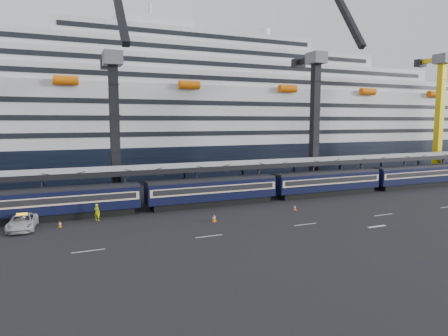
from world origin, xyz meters
The scene contains 14 objects.
ground centered at (0.00, 0.00, 0.00)m, with size 260.00×260.00×0.00m, color black.
lane_markings centered at (8.15, -5.23, 0.01)m, with size 111.00×4.27×0.02m.
train centered at (-4.65, 10.00, 2.20)m, with size 133.05×3.00×4.05m.
canopy centered at (0.00, 14.00, 5.25)m, with size 130.00×6.25×5.53m.
cruise_ship centered at (-1.08, 45.99, 12.34)m, with size 214.09×28.84×34.00m.
crane_dark_near centered at (-20.00, 18.59, 11.93)m, with size 4.50×17.75×35.08m.
crane_dark_mid centered at (15.00, 17.59, 13.36)m, with size 4.50×18.24×39.64m.
crane_yellow_near centered at (48.00, 18.47, 14.24)m, with size 4.50×20.12×40.16m.
pickup_truck centered at (-32.06, 6.72, 0.83)m, with size 2.76×5.99×1.66m, color #B3B5BB.
worker centered at (-24.02, 7.50, 1.03)m, with size 0.75×0.49×2.06m, color #C5DE0B.
traffic_cone_b centered at (-28.24, 6.09, 0.37)m, with size 0.38×0.38×0.75m.
traffic_cone_c centered at (-11.28, 1.41, 0.42)m, with size 0.42×0.42×0.84m.
traffic_cone_d centered at (-11.07, 1.78, 0.41)m, with size 0.41×0.41×0.82m.
traffic_cone_e centered at (1.12, 2.91, 0.36)m, with size 0.36×0.36×0.72m.
Camera 1 is at (-28.64, -41.82, 12.00)m, focal length 32.00 mm.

